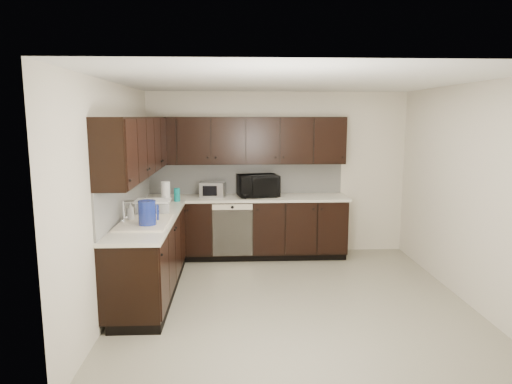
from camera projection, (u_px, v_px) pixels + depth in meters
floor at (292, 300)px, 5.34m from camera, size 4.00×4.00×0.00m
ceiling at (295, 81)px, 4.93m from camera, size 4.00×4.00×0.00m
wall_back at (277, 173)px, 7.11m from camera, size 4.00×0.02×2.50m
wall_left at (114, 196)px, 5.04m from camera, size 0.02×4.00×2.50m
wall_right at (467, 194)px, 5.23m from camera, size 0.02×4.00×2.50m
wall_front at (330, 244)px, 3.17m from camera, size 4.00×0.02×2.50m
lower_cabinets at (210, 241)px, 6.32m from camera, size 3.00×2.80×0.90m
countertop at (210, 206)px, 6.23m from camera, size 3.03×2.83×0.04m
backsplash at (195, 185)px, 6.39m from camera, size 3.00×2.80×0.48m
upper_cabinets at (202, 143)px, 6.19m from camera, size 3.00×2.80×0.70m
dishwasher at (233, 227)px, 6.61m from camera, size 0.58×0.04×0.78m
sink at (144, 229)px, 5.11m from camera, size 0.54×0.82×0.42m
microwave at (258, 186)px, 6.82m from camera, size 0.65×0.50×0.32m
soap_bottle_a at (166, 204)px, 5.76m from camera, size 0.10×0.10×0.19m
soap_bottle_b at (131, 211)px, 5.22m from camera, size 0.11×0.11×0.22m
toaster_oven at (213, 189)px, 6.78m from camera, size 0.40×0.32×0.23m
storage_bin at (153, 207)px, 5.65m from camera, size 0.43×0.34×0.16m
blue_pitcher at (147, 214)px, 4.95m from camera, size 0.24×0.24×0.29m
teal_tumbler at (177, 195)px, 6.43m from camera, size 0.11×0.11×0.19m
paper_towel_roll at (166, 192)px, 6.42m from camera, size 0.14×0.14×0.28m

